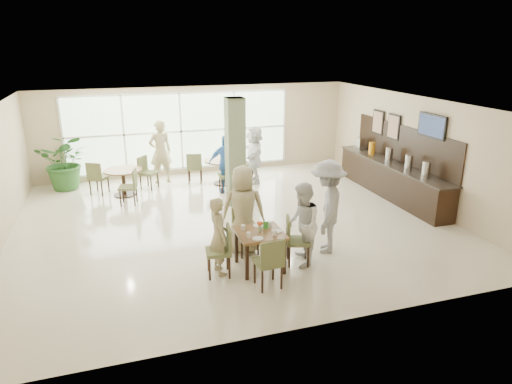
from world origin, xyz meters
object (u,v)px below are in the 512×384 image
object	(u,v)px
teen_left	(219,236)
teen_right	(302,225)
potted_plant	(66,162)
main_table	(260,237)
teen_far	(243,209)
round_table_left	(123,176)
adult_standing	(160,152)
buffet_counter	(392,177)
teen_standing	(327,207)
adult_b	(254,154)
adult_a	(226,164)
round_table_right	(223,165)

from	to	relation	value
teen_left	teen_right	size ratio (longest dim) A/B	0.90
potted_plant	main_table	bearing A→B (deg)	-59.13
teen_far	teen_right	world-z (taller)	teen_far
round_table_left	teen_far	world-z (taller)	teen_far
teen_left	adult_standing	xyz separation A→B (m)	(-0.35, 6.15, 0.22)
buffet_counter	teen_far	distance (m)	5.37
teen_left	teen_standing	xyz separation A→B (m)	(2.32, 0.27, 0.22)
main_table	adult_b	bearing A→B (deg)	73.64
potted_plant	adult_standing	size ratio (longest dim) A/B	0.86
round_table_left	teen_right	world-z (taller)	teen_right
buffet_counter	teen_left	bearing A→B (deg)	-152.57
round_table_left	adult_b	world-z (taller)	adult_b
round_table_left	adult_a	distance (m)	2.87
teen_far	teen_right	bearing A→B (deg)	152.24
main_table	potted_plant	world-z (taller)	potted_plant
round_table_left	teen_far	xyz separation A→B (m)	(2.20, -4.45, 0.34)
teen_far	teen_right	size ratio (longest dim) A/B	1.11
round_table_right	adult_b	xyz separation A→B (m)	(0.95, -0.11, 0.29)
adult_standing	buffet_counter	bearing A→B (deg)	140.46
round_table_right	potted_plant	xyz separation A→B (m)	(-4.45, 0.88, 0.24)
teen_far	adult_a	size ratio (longest dim) A/B	1.10
teen_right	adult_standing	bearing A→B (deg)	-145.64
round_table_right	buffet_counter	size ratio (longest dim) A/B	0.24
round_table_left	round_table_right	xyz separation A→B (m)	(2.91, 0.23, 0.01)
round_table_left	teen_far	distance (m)	4.98
teen_standing	adult_b	xyz separation A→B (m)	(0.04, 5.06, -0.09)
teen_standing	adult_b	distance (m)	5.06
teen_left	teen_right	xyz separation A→B (m)	(1.59, -0.14, 0.08)
adult_b	adult_standing	xyz separation A→B (m)	(-2.71, 0.82, 0.09)
round_table_left	adult_a	world-z (taller)	adult_a
buffet_counter	teen_standing	distance (m)	4.23
teen_right	teen_left	bearing A→B (deg)	-77.96
teen_far	adult_standing	distance (m)	5.48
buffet_counter	adult_standing	size ratio (longest dim) A/B	2.46
main_table	adult_b	world-z (taller)	adult_b
round_table_right	adult_b	bearing A→B (deg)	-6.85
round_table_left	adult_b	xyz separation A→B (m)	(3.86, 0.11, 0.31)
round_table_left	teen_right	distance (m)	6.20
adult_a	adult_b	size ratio (longest dim) A/B	0.95
main_table	adult_a	world-z (taller)	adult_a
main_table	round_table_right	xyz separation A→B (m)	(0.63, 5.51, -0.07)
round_table_right	teen_right	bearing A→B (deg)	-88.06
teen_right	teen_standing	xyz separation A→B (m)	(0.72, 0.41, 0.14)
teen_far	round_table_left	bearing A→B (deg)	-46.29
round_table_left	teen_standing	bearing A→B (deg)	-52.29
teen_left	adult_b	bearing A→B (deg)	-30.94
round_table_right	adult_standing	distance (m)	1.93
buffet_counter	adult_standing	distance (m)	6.79
round_table_left	potted_plant	bearing A→B (deg)	144.24
buffet_counter	teen_standing	size ratio (longest dim) A/B	2.45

